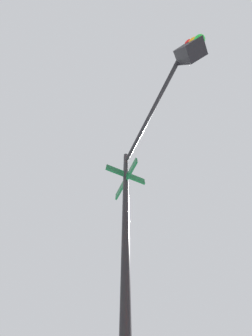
% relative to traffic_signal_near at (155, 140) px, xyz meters
% --- Properties ---
extents(traffic_signal_near, '(2.14, 2.86, 5.79)m').
position_rel_traffic_signal_near_xyz_m(traffic_signal_near, '(0.00, 0.00, 0.00)').
color(traffic_signal_near, black).
rests_on(traffic_signal_near, ground_plane).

